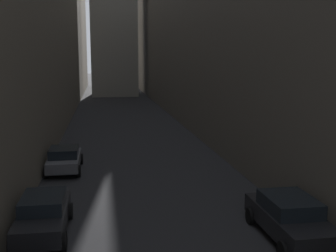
# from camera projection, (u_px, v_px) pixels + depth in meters

# --- Properties ---
(ground_plane) EXTENTS (264.00, 264.00, 0.00)m
(ground_plane) POSITION_uv_depth(u_px,v_px,m) (123.00, 118.00, 45.28)
(ground_plane) COLOR #232326
(building_block_right) EXTENTS (14.26, 108.00, 25.88)m
(building_block_right) POSITION_uv_depth(u_px,v_px,m) (232.00, 0.00, 47.08)
(building_block_right) COLOR #60594F
(building_block_right) RESTS_ON ground
(parked_car_left_third) EXTENTS (1.88, 4.21, 1.47)m
(parked_car_left_third) POSITION_uv_depth(u_px,v_px,m) (43.00, 214.00, 15.29)
(parked_car_left_third) COLOR black
(parked_car_left_third) RESTS_ON ground
(parked_car_left_far) EXTENTS (1.94, 4.11, 1.41)m
(parked_car_left_far) POSITION_uv_depth(u_px,v_px,m) (64.00, 159.00, 23.92)
(parked_car_left_far) COLOR #4C4C51
(parked_car_left_far) RESTS_ON ground
(parked_car_right_third) EXTENTS (2.02, 4.50, 1.56)m
(parked_car_right_third) POSITION_uv_depth(u_px,v_px,m) (290.00, 217.00, 14.93)
(parked_car_right_third) COLOR black
(parked_car_right_third) RESTS_ON ground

